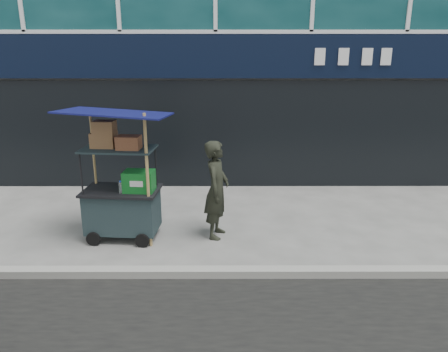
{
  "coord_description": "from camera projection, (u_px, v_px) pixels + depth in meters",
  "views": [
    {
      "loc": [
        0.16,
        -5.71,
        3.17
      ],
      "look_at": [
        0.17,
        1.2,
        1.06
      ],
      "focal_mm": 35.0,
      "sensor_mm": 36.0,
      "label": 1
    }
  ],
  "objects": [
    {
      "name": "ground",
      "position": [
        212.0,
        269.0,
        6.39
      ],
      "size": [
        80.0,
        80.0,
        0.0
      ],
      "primitive_type": "plane",
      "color": "#5F5F5B",
      "rests_on": "ground"
    },
    {
      "name": "vendor_man",
      "position": [
        217.0,
        190.0,
        7.27
      ],
      "size": [
        0.52,
        0.68,
        1.67
      ],
      "primitive_type": "imported",
      "rotation": [
        0.0,
        0.0,
        1.35
      ],
      "color": "black",
      "rests_on": "ground"
    },
    {
      "name": "curb",
      "position": [
        212.0,
        272.0,
        6.18
      ],
      "size": [
        80.0,
        0.18,
        0.12
      ],
      "primitive_type": "cube",
      "color": "gray",
      "rests_on": "ground"
    },
    {
      "name": "vendor_cart",
      "position": [
        122.0,
        194.0,
        7.21
      ],
      "size": [
        1.72,
        1.29,
        2.22
      ],
      "rotation": [
        0.0,
        0.0,
        -0.08
      ],
      "color": "black",
      "rests_on": "ground"
    }
  ]
}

